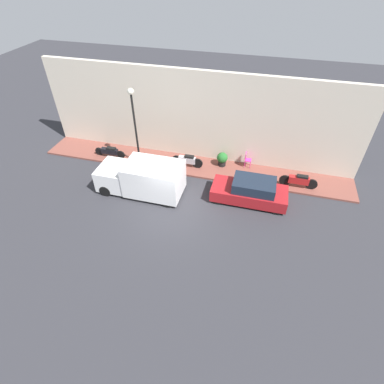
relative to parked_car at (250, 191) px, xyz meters
The scene contains 11 objects.
ground_plane 4.46m from the parked_car, 116.04° to the left, with size 60.00×60.00×0.00m, color #2D2D33.
sidewalk 4.65m from the parked_car, 59.27° to the left, with size 2.20×19.79×0.12m.
building_facade 5.79m from the parked_car, 47.69° to the left, with size 0.30×19.79×5.71m.
parked_car is the anchor object (origin of this frame).
delivery_van 6.07m from the parked_car, 97.30° to the left, with size 2.03×4.81×1.95m.
motorcycle_black 9.63m from the parked_car, 78.51° to the left, with size 0.30×2.11×0.70m.
motorcycle_red 3.15m from the parked_car, 55.43° to the right, with size 0.30×2.14×0.82m.
scooter_silver 4.71m from the parked_car, 62.78° to the left, with size 0.30×2.00×0.80m.
streetlamp 7.87m from the parked_car, 77.62° to the left, with size 0.37×0.37×4.97m.
potted_plant 3.50m from the parked_car, 36.46° to the left, with size 0.68×0.68×0.91m.
cafe_chair 3.15m from the parked_car, 10.15° to the left, with size 0.40×0.40×1.00m.
Camera 1 is at (-11.02, -4.11, 11.16)m, focal length 28.00 mm.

